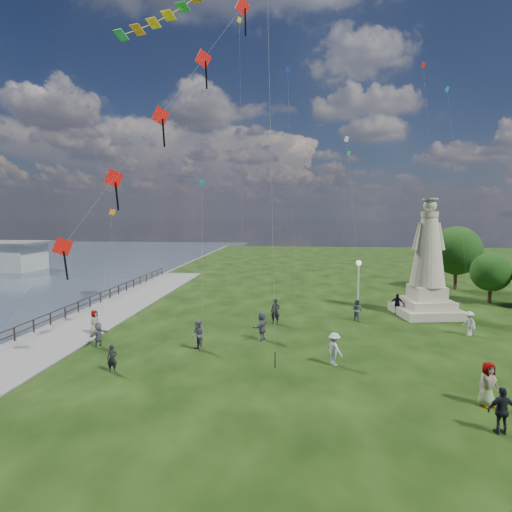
# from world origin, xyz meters

# --- Properties ---
(waterfront) EXTENTS (200.00, 200.00, 1.51)m
(waterfront) POSITION_xyz_m (-15.24, 8.99, -0.06)
(waterfront) COLOR #303C48
(waterfront) RESTS_ON ground
(statue) EXTENTS (5.30, 5.30, 9.42)m
(statue) POSITION_xyz_m (12.07, 16.21, 3.56)
(statue) COLOR tan
(statue) RESTS_ON ground
(lamppost) EXTENTS (0.43, 0.43, 4.59)m
(lamppost) POSITION_xyz_m (6.39, 14.52, 3.31)
(lamppost) COLOR silver
(lamppost) RESTS_ON ground
(tree_row) EXTENTS (8.02, 13.30, 6.87)m
(tree_row) POSITION_xyz_m (19.51, 25.84, 3.72)
(tree_row) COLOR #382314
(tree_row) RESTS_ON ground
(person_0) EXTENTS (0.56, 0.40, 1.44)m
(person_0) POSITION_xyz_m (-7.87, 1.63, 0.72)
(person_0) COLOR black
(person_0) RESTS_ON ground
(person_1) EXTENTS (1.02, 1.04, 1.86)m
(person_1) POSITION_xyz_m (-4.25, 5.53, 0.93)
(person_1) COLOR #595960
(person_1) RESTS_ON ground
(person_2) EXTENTS (1.17, 1.28, 1.79)m
(person_2) POSITION_xyz_m (3.67, 3.81, 0.89)
(person_2) COLOR silver
(person_2) RESTS_ON ground
(person_3) EXTENTS (1.07, 0.58, 1.79)m
(person_3) POSITION_xyz_m (9.25, -3.00, 0.90)
(person_3) COLOR black
(person_3) RESTS_ON ground
(person_4) EXTENTS (1.08, 0.85, 1.92)m
(person_4) POSITION_xyz_m (9.74, -0.62, 0.96)
(person_4) COLOR #595960
(person_4) RESTS_ON ground
(person_5) EXTENTS (1.21, 1.55, 1.54)m
(person_5) POSITION_xyz_m (-10.52, 5.62, 0.77)
(person_5) COLOR #595960
(person_5) RESTS_ON ground
(person_6) EXTENTS (0.77, 0.59, 1.91)m
(person_6) POSITION_xyz_m (0.05, 12.24, 0.95)
(person_6) COLOR black
(person_6) RESTS_ON ground
(person_7) EXTENTS (0.93, 0.95, 1.69)m
(person_7) POSITION_xyz_m (6.24, 13.78, 0.84)
(person_7) COLOR #595960
(person_7) RESTS_ON ground
(person_8) EXTENTS (0.91, 1.20, 1.66)m
(person_8) POSITION_xyz_m (13.21, 10.42, 0.83)
(person_8) COLOR silver
(person_8) RESTS_ON ground
(person_9) EXTENTS (1.09, 0.75, 1.68)m
(person_9) POSITION_xyz_m (9.81, 16.40, 0.84)
(person_9) COLOR black
(person_9) RESTS_ON ground
(person_10) EXTENTS (0.66, 0.88, 1.62)m
(person_10) POSITION_xyz_m (-11.95, 8.04, 0.81)
(person_10) COLOR #595960
(person_10) RESTS_ON ground
(person_11) EXTENTS (1.29, 1.89, 1.88)m
(person_11) POSITION_xyz_m (-0.61, 8.02, 0.94)
(person_11) COLOR #595960
(person_11) RESTS_ON ground
(red_kite_train) EXTENTS (12.15, 9.35, 21.20)m
(red_kite_train) POSITION_xyz_m (-6.21, 4.58, 13.10)
(red_kite_train) COLOR black
(red_kite_train) RESTS_ON ground
(small_kites) EXTENTS (31.17, 19.09, 28.92)m
(small_kites) POSITION_xyz_m (2.78, 23.82, 14.62)
(small_kites) COLOR #17718E
(small_kites) RESTS_ON ground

